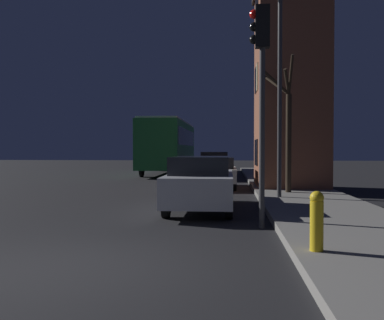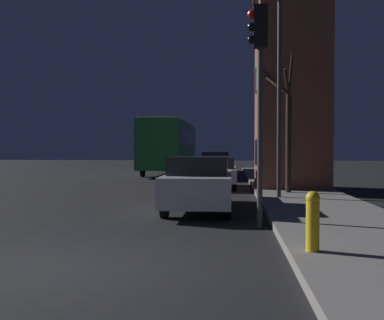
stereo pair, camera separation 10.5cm
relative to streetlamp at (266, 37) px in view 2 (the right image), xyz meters
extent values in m
plane|color=black|center=(-3.44, -7.97, -5.28)|extent=(120.00, 120.00, 0.00)
cube|color=brown|center=(1.36, 4.43, -0.98)|extent=(2.74, 3.77, 8.25)
cube|color=black|center=(-0.03, 3.95, -3.71)|extent=(0.03, 0.70, 1.10)
cube|color=black|center=(-0.03, 4.91, -3.71)|extent=(0.03, 0.70, 1.10)
cube|color=beige|center=(-0.03, 3.95, -0.58)|extent=(0.03, 0.70, 1.10)
cube|color=black|center=(-0.03, 4.91, -0.58)|extent=(0.03, 0.70, 1.10)
cube|color=black|center=(-0.03, 3.95, 2.54)|extent=(0.03, 0.70, 1.10)
cube|color=black|center=(-0.03, 4.91, 2.54)|extent=(0.03, 0.70, 1.10)
cylinder|color=#38383A|center=(0.44, 0.00, -1.65)|extent=(0.14, 0.14, 6.92)
cylinder|color=#38383A|center=(-0.47, -4.58, -3.34)|extent=(0.12, 0.12, 3.89)
cube|color=black|center=(-0.47, -4.58, -0.95)|extent=(0.30, 0.24, 0.90)
sphere|color=red|center=(-0.65, -4.58, -0.68)|extent=(0.20, 0.20, 0.20)
sphere|color=black|center=(-0.65, -4.58, -0.95)|extent=(0.20, 0.20, 0.20)
sphere|color=black|center=(-0.65, -4.58, -1.22)|extent=(0.20, 0.20, 0.20)
cylinder|color=#2D2319|center=(0.94, 1.60, -3.36)|extent=(0.20, 0.20, 3.50)
cylinder|color=#2D2319|center=(0.53, 2.13, -1.19)|extent=(0.94, 1.16, 0.93)
cylinder|color=#2D2319|center=(0.45, 1.36, -1.21)|extent=(1.09, 0.60, 0.89)
cylinder|color=#2D2319|center=(0.84, 1.35, -1.21)|extent=(0.34, 0.62, 0.86)
cylinder|color=#2D2319|center=(0.96, 1.29, -0.97)|extent=(0.13, 0.71, 1.31)
cube|color=#1E6B33|center=(-5.36, 15.76, -3.29)|extent=(2.55, 11.49, 3.01)
cube|color=black|center=(-5.36, 15.76, -2.75)|extent=(2.57, 10.57, 1.08)
cube|color=#B2B2B2|center=(-5.36, 15.76, -1.73)|extent=(2.42, 10.91, 0.12)
cylinder|color=black|center=(-4.17, 19.49, -4.80)|extent=(0.18, 0.96, 0.96)
cylinder|color=black|center=(-6.54, 19.49, -4.80)|extent=(0.18, 0.96, 0.96)
cylinder|color=black|center=(-4.17, 12.03, -4.80)|extent=(0.18, 0.96, 0.96)
cylinder|color=black|center=(-6.54, 12.03, -4.80)|extent=(0.18, 0.96, 0.96)
cube|color=#B7BABF|center=(-1.95, -1.93, -4.62)|extent=(1.74, 4.67, 0.74)
cube|color=black|center=(-1.95, -2.16, -4.01)|extent=(1.53, 2.43, 0.47)
cylinder|color=black|center=(-1.17, -0.41, -4.99)|extent=(0.18, 0.58, 0.58)
cylinder|color=black|center=(-2.73, -0.41, -4.99)|extent=(0.18, 0.58, 0.58)
cylinder|color=black|center=(-1.17, -3.45, -4.99)|extent=(0.18, 0.58, 0.58)
cylinder|color=black|center=(-2.73, -3.45, -4.99)|extent=(0.18, 0.58, 0.58)
cube|color=beige|center=(-1.80, 4.91, -4.67)|extent=(1.86, 3.88, 0.56)
cube|color=black|center=(-1.80, 4.71, -4.16)|extent=(1.64, 2.02, 0.48)
cylinder|color=black|center=(-0.96, 6.17, -4.95)|extent=(0.18, 0.65, 0.65)
cylinder|color=black|center=(-2.64, 6.17, -4.95)|extent=(0.18, 0.65, 0.65)
cylinder|color=black|center=(-0.96, 3.65, -4.95)|extent=(0.18, 0.65, 0.65)
cylinder|color=black|center=(-2.64, 3.65, -4.95)|extent=(0.18, 0.65, 0.65)
cube|color=black|center=(-2.05, 12.64, -4.62)|extent=(1.81, 4.61, 0.62)
cube|color=black|center=(-2.05, 12.41, -4.02)|extent=(1.59, 2.40, 0.58)
cylinder|color=black|center=(-1.24, 14.14, -4.93)|extent=(0.18, 0.70, 0.70)
cylinder|color=black|center=(-2.87, 14.14, -4.93)|extent=(0.18, 0.70, 0.70)
cylinder|color=black|center=(-1.24, 11.14, -4.93)|extent=(0.18, 0.70, 0.70)
cylinder|color=black|center=(-2.87, 11.14, -4.93)|extent=(0.18, 0.70, 0.70)
cylinder|color=gold|center=(0.14, -7.36, -4.73)|extent=(0.20, 0.20, 0.75)
sphere|color=gold|center=(0.14, -7.36, -4.31)|extent=(0.21, 0.21, 0.21)
camera|label=1|loc=(-1.18, -13.90, -3.58)|focal=40.00mm
camera|label=2|loc=(-1.07, -13.89, -3.58)|focal=40.00mm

